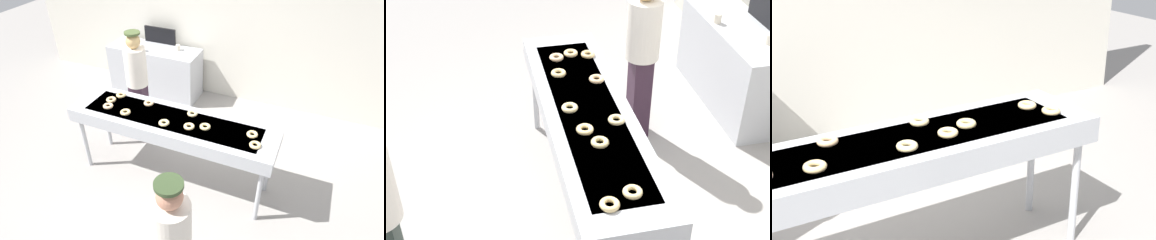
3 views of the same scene
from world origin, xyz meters
TOP-DOWN VIEW (x-y plane):
  - ground_plane at (0.00, 0.00)m, footprint 16.00×16.00m
  - back_wall at (0.00, 2.37)m, footprint 8.00×0.12m
  - fryer_conveyor at (0.00, 0.00)m, footprint 2.59×0.66m
  - plain_donut_0 at (-0.84, -0.09)m, footprint 0.17×0.17m
  - plain_donut_1 at (-0.56, -0.12)m, footprint 0.15×0.15m
  - plain_donut_2 at (0.98, 0.06)m, footprint 0.18×0.18m
  - plain_donut_3 at (-0.89, 0.05)m, footprint 0.18×0.18m
  - plain_donut_4 at (-0.03, -0.14)m, footprint 0.16×0.16m
  - plain_donut_5 at (0.44, -0.02)m, footprint 0.15×0.15m
  - plain_donut_6 at (0.21, 0.17)m, footprint 0.18×0.18m
  - plain_donut_7 at (-0.83, 0.20)m, footprint 0.14×0.14m
  - plain_donut_8 at (0.27, -0.09)m, footprint 0.15×0.15m
  - plain_donut_9 at (1.06, -0.11)m, footprint 0.18×0.18m
  - plain_donut_10 at (-0.40, 0.17)m, footprint 0.14×0.14m
  - worker_baker at (-0.92, 0.73)m, footprint 0.32×0.32m
  - prep_counter at (-1.28, 1.92)m, footprint 1.66×0.59m
  - paper_cup_0 at (-0.85, 2.00)m, footprint 0.08×0.08m
  - paper_cup_1 at (-1.40, 1.71)m, footprint 0.08×0.08m
  - menu_display at (-1.28, 2.16)m, footprint 0.61×0.04m

SIDE VIEW (x-z plane):
  - ground_plane at x=0.00m, z-range 0.00..0.00m
  - prep_counter at x=-1.28m, z-range 0.00..0.90m
  - fryer_conveyor at x=0.00m, z-range 0.40..1.38m
  - worker_baker at x=-0.92m, z-range 0.10..1.76m
  - paper_cup_0 at x=-0.85m, z-range 0.90..1.00m
  - paper_cup_1 at x=-1.40m, z-range 0.90..1.00m
  - plain_donut_0 at x=-0.84m, z-range 0.98..1.01m
  - plain_donut_1 at x=-0.56m, z-range 0.98..1.01m
  - plain_donut_2 at x=0.98m, z-range 0.98..1.01m
  - plain_donut_3 at x=-0.89m, z-range 0.98..1.01m
  - plain_donut_4 at x=-0.03m, z-range 0.98..1.01m
  - plain_donut_5 at x=0.44m, z-range 0.98..1.01m
  - plain_donut_6 at x=0.21m, z-range 0.98..1.01m
  - plain_donut_7 at x=-0.83m, z-range 0.98..1.01m
  - plain_donut_8 at x=0.27m, z-range 0.98..1.01m
  - plain_donut_9 at x=1.06m, z-range 0.98..1.01m
  - plain_donut_10 at x=-0.40m, z-range 0.98..1.01m
  - menu_display at x=-1.28m, z-range 0.90..1.19m
  - back_wall at x=0.00m, z-range 0.00..3.01m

